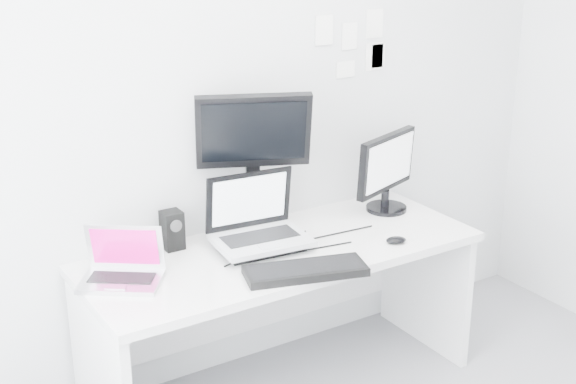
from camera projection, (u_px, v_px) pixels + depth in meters
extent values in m
plane|color=#B9BBBD|center=(241.00, 97.00, 3.62)|extent=(3.60, 0.00, 3.60)
cube|color=silver|center=(282.00, 321.00, 3.67)|extent=(1.80, 0.70, 0.73)
cube|color=#AAAAAE|center=(119.00, 257.00, 3.17)|extent=(0.40, 0.38, 0.24)
cube|color=black|center=(172.00, 230.00, 3.52)|extent=(0.10, 0.10, 0.18)
cube|color=#B9BBC0|center=(261.00, 214.00, 3.48)|extent=(0.44, 0.36, 0.34)
cube|color=black|center=(253.00, 163.00, 3.59)|extent=(0.54, 0.37, 0.70)
cube|color=black|center=(388.00, 172.00, 3.93)|extent=(0.49, 0.34, 0.41)
cube|color=black|center=(306.00, 271.00, 3.29)|extent=(0.54, 0.32, 0.03)
ellipsoid|color=black|center=(396.00, 240.00, 3.60)|extent=(0.11, 0.09, 0.03)
cube|color=white|center=(324.00, 30.00, 3.75)|extent=(0.10, 0.00, 0.14)
cube|color=white|center=(350.00, 36.00, 3.84)|extent=(0.09, 0.00, 0.13)
cube|color=white|center=(375.00, 23.00, 3.89)|extent=(0.10, 0.00, 0.14)
cube|color=white|center=(345.00, 69.00, 3.88)|extent=(0.11, 0.00, 0.08)
cube|color=white|center=(374.00, 56.00, 3.95)|extent=(0.11, 0.00, 0.14)
cube|color=white|center=(378.00, 56.00, 3.96)|extent=(0.08, 0.00, 0.12)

